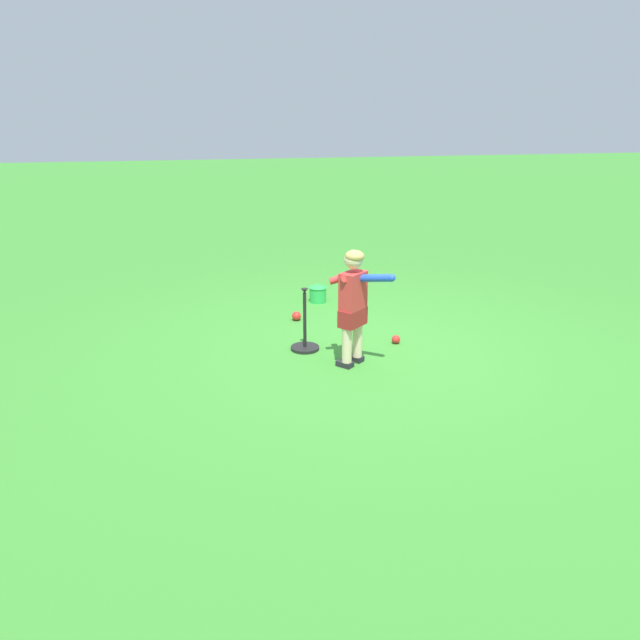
% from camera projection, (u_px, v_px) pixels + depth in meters
% --- Properties ---
extents(ground_plane, '(40.00, 40.00, 0.00)m').
position_uv_depth(ground_plane, '(371.00, 351.00, 6.45)').
color(ground_plane, '#38842D').
extents(child_batter, '(0.45, 0.53, 1.08)m').
position_uv_depth(child_batter, '(353.00, 297.00, 5.94)').
color(child_batter, '#232328').
rests_on(child_batter, ground).
extents(play_ball_far_right, '(0.10, 0.10, 0.10)m').
position_uv_depth(play_ball_far_right, '(296.00, 316.00, 7.31)').
color(play_ball_far_right, red).
rests_on(play_ball_far_right, ground).
extents(play_ball_center_lawn, '(0.07, 0.07, 0.07)m').
position_uv_depth(play_ball_center_lawn, '(348.00, 339.00, 6.67)').
color(play_ball_center_lawn, orange).
rests_on(play_ball_center_lawn, ground).
extents(play_ball_by_bucket, '(0.09, 0.09, 0.09)m').
position_uv_depth(play_ball_by_bucket, '(396.00, 339.00, 6.64)').
color(play_ball_by_bucket, red).
rests_on(play_ball_by_bucket, ground).
extents(batting_tee, '(0.28, 0.28, 0.62)m').
position_uv_depth(batting_tee, '(305.00, 339.00, 6.47)').
color(batting_tee, black).
rests_on(batting_tee, ground).
extents(toy_bucket, '(0.22, 0.22, 0.19)m').
position_uv_depth(toy_bucket, '(318.00, 294.00, 7.94)').
color(toy_bucket, green).
rests_on(toy_bucket, ground).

